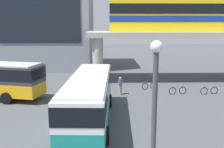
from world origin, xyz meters
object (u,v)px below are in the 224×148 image
Objects in this scene: station_building at (19,17)px; pedestrian_waiting_near_stop at (120,86)px; bicycle_green at (178,90)px; bicycle_brown at (209,90)px; bus_main at (90,94)px; bicycle_orange at (149,86)px; train at (205,14)px.

station_building is 23.08m from pedestrian_waiting_near_stop.
bicycle_green is 3.00m from bicycle_brown.
bus_main is at bearing -147.33° from bicycle_brown.
bicycle_green is at bearing 41.81° from bus_main.
bicycle_brown is 1.08× the size of bicycle_orange.
bicycle_orange is (-6.94, -4.53, -7.33)m from train.
train reaches higher than pedestrian_waiting_near_stop.
station_building is at bearing 158.08° from train.
station_building is at bearing 117.35° from bus_main.
bus_main reaches higher than bicycle_brown.
pedestrian_waiting_near_stop is (-5.49, -0.03, 0.45)m from bicycle_green.
bicycle_green is at bearing -39.34° from station_building.
bicycle_brown is at bearing -21.33° from bicycle_orange.
station_building is 26.60m from train.
train is 11.07m from bicycle_orange.
bicycle_green is 1.07× the size of bicycle_orange.
bicycle_brown is (-1.56, -6.63, -7.33)m from train.
bus_main reaches higher than bicycle_green.
bicycle_orange is (5.54, 9.10, -1.63)m from bus_main.
bus_main is 6.27× the size of bicycle_brown.
train reaches higher than bicycle_brown.
train is at bearing -21.92° from station_building.
bicycle_brown is 8.51m from pedestrian_waiting_near_stop.
bicycle_brown is at bearing -35.62° from station_building.
pedestrian_waiting_near_stop is at bearing -48.48° from station_building.
bicycle_brown is (23.11, -16.56, -7.28)m from station_building.
bus_main is (12.19, -23.56, -5.65)m from station_building.
bus_main is 6.28× the size of bicycle_green.
bus_main is at bearing -62.65° from station_building.
bicycle_orange is 3.76m from pedestrian_waiting_near_stop.
station_building reaches higher than bus_main.
bicycle_green is 3.12m from bicycle_orange.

